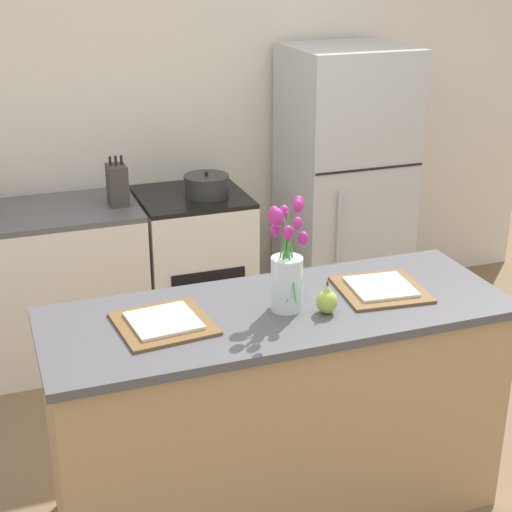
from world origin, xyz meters
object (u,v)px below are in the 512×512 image
at_px(stove_range, 194,268).
at_px(refrigerator, 343,188).
at_px(flower_vase, 287,270).
at_px(plate_setting_right, 381,288).
at_px(knife_block, 117,185).
at_px(plate_setting_left, 164,323).
at_px(pear_figurine, 327,300).
at_px(cooking_pot, 207,186).

bearing_deg(stove_range, refrigerator, 0.04).
relative_size(flower_vase, plate_setting_right, 1.20).
bearing_deg(flower_vase, refrigerator, 57.61).
height_order(flower_vase, plate_setting_right, flower_vase).
xyz_separation_m(refrigerator, flower_vase, (-1.02, -1.61, 0.25)).
bearing_deg(knife_block, plate_setting_left, -94.52).
distance_m(stove_range, flower_vase, 1.74).
bearing_deg(pear_figurine, stove_range, 91.91).
height_order(flower_vase, knife_block, flower_vase).
relative_size(pear_figurine, knife_block, 0.48).
bearing_deg(plate_setting_right, stove_range, 102.22).
bearing_deg(knife_block, stove_range, 4.94).
bearing_deg(plate_setting_left, flower_vase, -2.84).
bearing_deg(stove_range, flower_vase, -92.59).
bearing_deg(cooking_pot, plate_setting_right, -80.02).
distance_m(flower_vase, pear_figurine, 0.19).
height_order(pear_figurine, knife_block, knife_block).
xyz_separation_m(stove_range, knife_block, (-0.42, -0.04, 0.56)).
height_order(flower_vase, plate_setting_left, flower_vase).
bearing_deg(pear_figurine, refrigerator, 62.24).
distance_m(flower_vase, plate_setting_left, 0.50).
bearing_deg(plate_setting_left, cooking_pot, 68.12).
bearing_deg(flower_vase, pear_figurine, -33.17).
bearing_deg(cooking_pot, flower_vase, -95.36).
relative_size(stove_range, cooking_pot, 3.54).
relative_size(refrigerator, flower_vase, 3.86).
bearing_deg(knife_block, plate_setting_right, -63.75).
height_order(stove_range, plate_setting_left, plate_setting_left).
relative_size(plate_setting_right, knife_block, 1.34).
bearing_deg(flower_vase, knife_block, 102.47).
xyz_separation_m(stove_range, refrigerator, (0.95, 0.00, 0.39)).
bearing_deg(stove_range, cooking_pot, -34.61).
bearing_deg(pear_figurine, flower_vase, 146.83).
distance_m(plate_setting_left, cooking_pot, 1.66).
xyz_separation_m(flower_vase, cooking_pot, (0.15, 1.56, -0.13)).
bearing_deg(plate_setting_right, knife_block, 116.25).
distance_m(pear_figurine, cooking_pot, 1.65).
distance_m(stove_range, knife_block, 0.70).
distance_m(plate_setting_left, knife_block, 1.56).
height_order(stove_range, plate_setting_right, plate_setting_right).
height_order(refrigerator, plate_setting_right, refrigerator).
distance_m(stove_range, refrigerator, 1.03).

